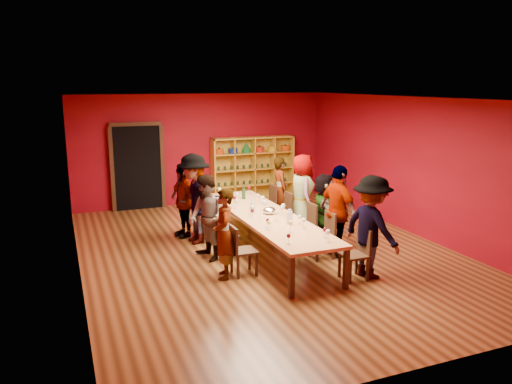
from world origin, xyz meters
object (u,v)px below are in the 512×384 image
Objects in this scene: person_left_4 at (183,201)px; shelving_unit at (252,166)px; person_right_1 at (338,211)px; person_left_2 at (207,218)px; person_right_4 at (280,189)px; chair_person_left_4 at (200,213)px; chair_person_right_0 at (358,251)px; tasting_table at (266,218)px; spittoon_bowl at (269,211)px; person_left_1 at (224,234)px; person_left_3 at (194,199)px; chair_person_right_1 at (325,233)px; chair_person_right_3 at (284,210)px; chair_person_left_1 at (239,248)px; person_right_3 at (302,192)px; chair_person_right_2 at (307,223)px; wine_bottle at (244,193)px; chair_person_right_4 at (269,201)px; chair_person_left_2 at (222,232)px; chair_person_left_3 at (206,218)px; person_right_2 at (324,209)px; person_right_0 at (371,227)px.

shelving_unit is at bearing 119.44° from person_left_4.
person_right_1 is at bearing -92.36° from shelving_unit.
person_left_2 is 1.05× the size of person_right_4.
chair_person_right_0 is (1.82, -3.46, 0.00)m from chair_person_left_4.
spittoon_bowl is (0.10, 0.08, 0.11)m from tasting_table.
person_left_1 is 0.83× the size of person_left_3.
person_left_3 reaches higher than chair_person_right_1.
person_left_4 is at bearing 167.38° from chair_person_right_3.
person_left_2 is at bearing 107.00° from chair_person_left_1.
chair_person_left_1 reaches higher than tasting_table.
person_right_3 is (2.51, 0.01, -0.07)m from person_left_3.
person_left_2 is 2.78m from person_right_3.
shelving_unit reaches higher than person_left_4.
tasting_table is 2.88× the size of person_left_1.
wine_bottle is at bearing 119.79° from chair_person_right_2.
person_left_2 is 1.83× the size of chair_person_right_4.
chair_person_left_2 and chair_person_right_2 have the same top height.
person_right_1 is 1.90m from chair_person_right_3.
chair_person_left_4 and chair_person_right_4 have the same top height.
chair_person_right_3 is at bearing 86.07° from person_left_3.
chair_person_left_3 is 2.03m from chair_person_right_4.
shelving_unit is at bearing 65.07° from wine_bottle.
person_left_1 is 3.28m from person_right_3.
tasting_table is 2.60× the size of person_right_3.
shelving_unit is 6.22m from chair_person_right_0.
wine_bottle is (-0.84, 1.46, 0.38)m from chair_person_right_2.
person_left_3 reaches higher than spittoon_bowl.
person_right_3 is (2.26, -0.49, 0.37)m from chair_person_left_4.
spittoon_bowl is at bearing 26.01° from person_left_4.
person_left_4 is at bearing 98.11° from chair_person_left_1.
chair_person_left_3 is at bearing 117.59° from person_right_4.
spittoon_bowl is 0.81× the size of wine_bottle.
person_left_4 is (-0.11, 0.50, -0.15)m from person_left_3.
tasting_table is at bearing 22.51° from person_left_4.
chair_person_right_4 is at bearing -101.86° from shelving_unit.
person_right_2 is (2.45, -1.10, -0.19)m from person_left_3.
person_right_0 is 6.65× the size of spittoon_bowl.
tasting_table is 3.02× the size of person_right_2.
chair_person_left_3 reaches higher than tasting_table.
person_right_2 is (0.13, 1.86, -0.14)m from person_right_0.
person_left_1 is 1.76× the size of chair_person_right_1.
chair_person_right_2 is at bearing 13.78° from person_right_1.
person_left_1 is 2.60m from chair_person_left_4.
person_right_2 is at bearing 0.09° from tasting_table.
chair_person_left_3 is at bearing 90.00° from chair_person_left_1.
chair_person_right_0 is (0.91, -1.86, -0.20)m from tasting_table.
person_right_3 is at bearing 81.64° from chair_person_right_0.
chair_person_left_2 is (-0.91, 0.01, -0.20)m from tasting_table.
chair_person_left_1 is 1.07m from person_left_2.
person_right_2 is 0.96× the size of person_right_4.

